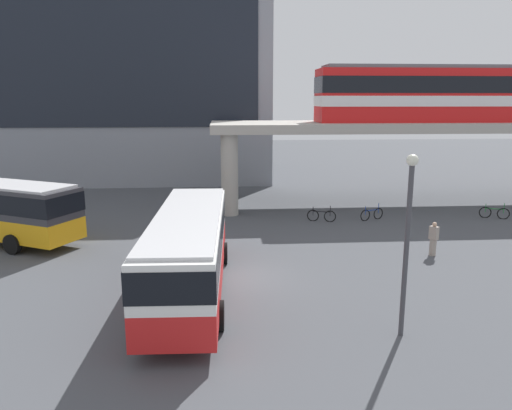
# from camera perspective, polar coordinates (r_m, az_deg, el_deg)

# --- Properties ---
(ground_plane) EXTENTS (120.00, 120.00, 0.00)m
(ground_plane) POSITION_cam_1_polar(r_m,az_deg,el_deg) (30.68, -2.63, -1.76)
(ground_plane) COLOR #47494F
(station_building) EXTENTS (24.99, 14.30, 19.04)m
(station_building) POSITION_cam_1_polar(r_m,az_deg,el_deg) (49.39, -13.95, 14.37)
(station_building) COLOR gray
(station_building) RESTS_ON ground_plane
(elevated_platform) EXTENTS (33.94, 6.68, 5.85)m
(elevated_platform) POSITION_cam_1_polar(r_m,az_deg,el_deg) (37.53, 21.87, 7.84)
(elevated_platform) COLOR #ADA89E
(elevated_platform) RESTS_ON ground_plane
(train) EXTENTS (21.06, 2.96, 3.84)m
(train) POSITION_cam_1_polar(r_m,az_deg,el_deg) (37.85, 23.43, 11.89)
(train) COLOR red
(train) RESTS_ON elevated_platform
(bus_main) EXTENTS (3.00, 11.11, 3.22)m
(bus_main) POSITION_cam_1_polar(r_m,az_deg,el_deg) (18.86, -7.84, -4.64)
(bus_main) COLOR red
(bus_main) RESTS_ON ground_plane
(bicycle_green) EXTENTS (1.65, 0.80, 1.04)m
(bicycle_green) POSITION_cam_1_polar(r_m,az_deg,el_deg) (34.49, 26.07, -0.83)
(bicycle_green) COLOR black
(bicycle_green) RESTS_ON ground_plane
(bicycle_black) EXTENTS (1.74, 0.54, 1.04)m
(bicycle_black) POSITION_cam_1_polar(r_m,az_deg,el_deg) (30.50, 7.66, -1.25)
(bicycle_black) COLOR black
(bicycle_black) RESTS_ON ground_plane
(bicycle_blue) EXTENTS (1.67, 0.77, 1.04)m
(bicycle_blue) POSITION_cam_1_polar(r_m,az_deg,el_deg) (31.46, 13.38, -1.06)
(bicycle_blue) COLOR black
(bicycle_blue) RESTS_ON ground_plane
(pedestrian_near_building) EXTENTS (0.43, 0.48, 1.67)m
(pedestrian_near_building) POSITION_cam_1_polar(r_m,az_deg,el_deg) (25.11, 20.02, -3.85)
(pedestrian_near_building) COLOR gray
(pedestrian_near_building) RESTS_ON ground_plane
(pedestrian_by_bike_rack) EXTENTS (0.38, 0.46, 1.65)m
(pedestrian_by_bike_rack) POSITION_cam_1_polar(r_m,az_deg,el_deg) (29.77, -5.25, -0.70)
(pedestrian_by_bike_rack) COLOR #26262D
(pedestrian_by_bike_rack) RESTS_ON ground_plane
(lamp_post) EXTENTS (0.36, 0.36, 5.84)m
(lamp_post) POSITION_cam_1_polar(r_m,az_deg,el_deg) (15.71, 17.30, -2.91)
(lamp_post) COLOR #3F3F44
(lamp_post) RESTS_ON ground_plane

